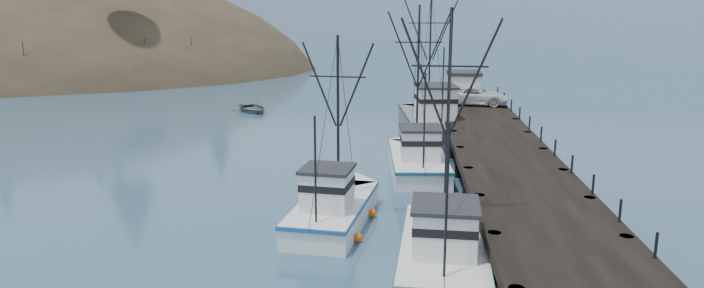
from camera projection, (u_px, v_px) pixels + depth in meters
name	position (u px, v px, depth m)	size (l,w,h in m)	color
ground	(214.00, 280.00, 25.66)	(400.00, 400.00, 0.00)	#30516C
pier	(501.00, 152.00, 39.79)	(6.00, 44.00, 2.00)	black
distant_ridge	(408.00, 36.00, 190.03)	(360.00, 40.00, 26.00)	#9EB2C6
distant_ridge_far	(257.00, 33.00, 208.26)	(180.00, 25.00, 18.00)	silver
moored_sailboats	(102.00, 82.00, 83.24)	(23.46, 18.89, 6.35)	white
trawler_near	(444.00, 247.00, 26.89)	(4.24, 11.08, 11.23)	white
trawler_mid	(334.00, 207.00, 32.00)	(4.40, 9.74, 9.81)	white
trawler_far	(417.00, 159.00, 41.64)	(4.08, 10.90, 11.18)	white
work_vessel	(431.00, 122.00, 51.91)	(5.54, 14.27, 12.07)	slate
pier_shed	(463.00, 86.00, 56.93)	(3.00, 3.20, 2.80)	silver
pickup_truck	(475.00, 96.00, 55.59)	(2.69, 5.84, 1.62)	silver
motorboat	(252.00, 112.00, 63.73)	(3.50, 4.89, 1.01)	#535A5D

